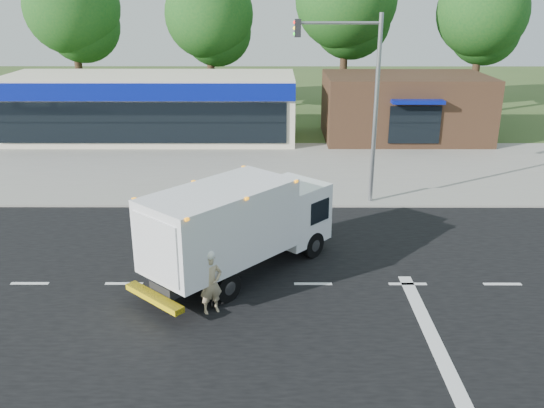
% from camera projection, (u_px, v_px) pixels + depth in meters
% --- Properties ---
extents(ground, '(120.00, 120.00, 0.00)m').
position_uv_depth(ground, '(313.00, 284.00, 18.23)').
color(ground, '#385123').
rests_on(ground, ground).
extents(road_asphalt, '(60.00, 14.00, 0.02)m').
position_uv_depth(road_asphalt, '(313.00, 284.00, 18.23)').
color(road_asphalt, black).
rests_on(road_asphalt, ground).
extents(sidewalk, '(60.00, 2.40, 0.12)m').
position_uv_depth(sidewalk, '(301.00, 197.00, 25.92)').
color(sidewalk, gray).
rests_on(sidewalk, ground).
extents(parking_apron, '(60.00, 9.00, 0.02)m').
position_uv_depth(parking_apron, '(297.00, 163.00, 31.39)').
color(parking_apron, gray).
rests_on(parking_apron, ground).
extents(lane_markings, '(55.20, 7.00, 0.01)m').
position_uv_depth(lane_markings, '(362.00, 305.00, 16.95)').
color(lane_markings, silver).
rests_on(lane_markings, road_asphalt).
extents(ems_box_truck, '(6.42, 6.76, 3.17)m').
position_uv_depth(ems_box_truck, '(238.00, 223.00, 18.25)').
color(ems_box_truck, black).
rests_on(ems_box_truck, ground).
extents(emergency_worker, '(0.79, 0.69, 1.95)m').
position_uv_depth(emergency_worker, '(211.00, 282.00, 16.32)').
color(emergency_worker, tan).
rests_on(emergency_worker, ground).
extents(retail_strip_mall, '(18.00, 6.20, 4.00)m').
position_uv_depth(retail_strip_mall, '(151.00, 107.00, 36.30)').
color(retail_strip_mall, beige).
rests_on(retail_strip_mall, ground).
extents(brown_storefront, '(10.00, 6.70, 4.00)m').
position_uv_depth(brown_storefront, '(404.00, 107.00, 36.31)').
color(brown_storefront, '#382316').
rests_on(brown_storefront, ground).
extents(traffic_signal_pole, '(3.51, 0.25, 8.00)m').
position_uv_depth(traffic_signal_pole, '(361.00, 91.00, 23.69)').
color(traffic_signal_pole, gray).
rests_on(traffic_signal_pole, ground).
extents(background_trees, '(36.77, 7.39, 12.10)m').
position_uv_depth(background_trees, '(279.00, 14.00, 42.19)').
color(background_trees, '#332114').
rests_on(background_trees, ground).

